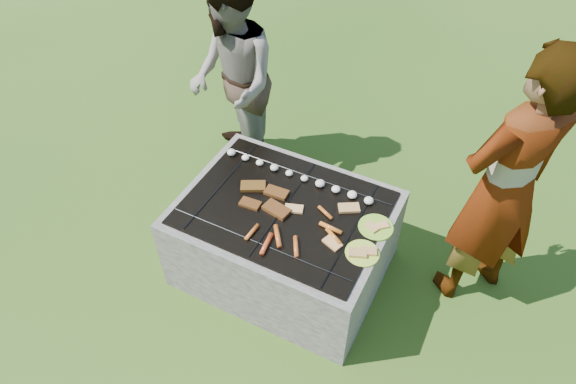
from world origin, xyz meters
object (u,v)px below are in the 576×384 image
at_px(plate_far, 376,227).
at_px(cook, 504,188).
at_px(plate_near, 362,253).
at_px(bystander, 232,83).
at_px(fire_pit, 285,241).

distance_m(plate_far, cook, 0.75).
xyz_separation_m(plate_near, bystander, (-1.40, 0.89, 0.20)).
distance_m(plate_far, bystander, 1.56).
bearing_deg(fire_pit, plate_far, 10.73).
relative_size(fire_pit, bystander, 0.80).
bearing_deg(bystander, cook, 38.75).
bearing_deg(plate_near, fire_pit, 168.54).
height_order(fire_pit, bystander, bystander).
distance_m(fire_pit, plate_far, 0.66).
bearing_deg(plate_near, bystander, 147.52).
relative_size(fire_pit, plate_far, 5.99).
xyz_separation_m(plate_far, plate_near, (-0.00, -0.22, 0.00)).
relative_size(fire_pit, plate_near, 5.50).
bearing_deg(plate_far, cook, 29.75).
bearing_deg(cook, bystander, -58.61).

